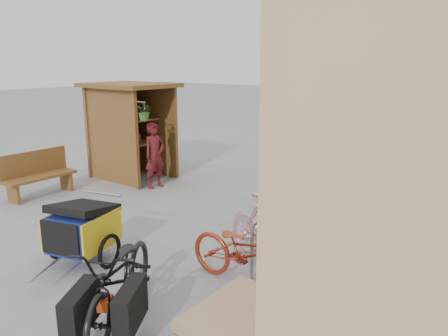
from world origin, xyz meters
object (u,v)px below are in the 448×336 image
Objects in this scene: bike_5 at (359,190)px; bike_6 at (357,182)px; bike_4 at (333,196)px; bike_0 at (248,253)px; bike_2 at (320,210)px; bike_1 at (270,232)px; bike_7 at (364,176)px; cargo_bike at (121,280)px; bench at (38,173)px; shopping_carts at (431,159)px; kiosk at (128,117)px; person_kiosk at (155,155)px; bike_3 at (322,206)px; child_trailer at (82,228)px; pallet_stack at (246,328)px.

bike_5 is 0.94× the size of bike_6.
bike_6 is (0.01, 1.19, -0.01)m from bike_4.
bike_2 reaches higher than bike_0.
bike_1 reaches higher than bike_7.
bench is at bearing 127.97° from cargo_bike.
bench is at bearing 85.54° from bike_0.
bike_7 is (-0.17, 4.71, 0.01)m from bike_0.
bike_1 reaches higher than cargo_bike.
bike_1 is at bearing -97.29° from shopping_carts.
kiosk is at bearing 93.75° from bike_7.
bike_5 is at bearing -72.84° from person_kiosk.
bike_1 is at bearing 170.27° from bike_3.
child_trailer is 1.79m from cargo_bike.
bike_3 is 0.87× the size of bike_4.
cargo_bike is 4.02m from bike_3.
bike_6 is (5.40, 1.51, -1.11)m from kiosk.
shopping_carts is 2.76m from bike_6.
person_kiosk is 4.68m from bike_1.
cargo_bike is at bearing 149.76° from bike_2.
bike_1 is at bearing -110.17° from person_kiosk.
person_kiosk reaches higher than bike_3.
bike_6 is at bearing 162.43° from bike_7.
shopping_carts reaches higher than child_trailer.
person_kiosk reaches higher than bike_6.
bike_7 is at bearing 19.21° from kiosk.
pallet_stack is 0.65× the size of bike_2.
bike_7 reaches higher than pallet_stack.
shopping_carts is at bearing -46.10° from person_kiosk.
person_kiosk is at bearing 79.51° from bike_3.
bike_2 reaches higher than bike_3.
shopping_carts is 1.24× the size of bike_0.
kiosk reaches higher than bike_6.
bench is 0.94× the size of bike_6.
kiosk is at bearing 78.74° from bench.
bike_7 is (-0.06, 4.00, -0.03)m from bike_1.
bike_5 is at bearing 97.02° from pallet_stack.
child_trailer is 2.53m from bike_0.
shopping_carts reaches higher than bike_4.
kiosk is 5.83m from bike_7.
bike_5 is (-0.58, -3.26, -0.13)m from shopping_carts.
bike_1 is at bearing 18.95° from child_trailer.
pallet_stack is 5.83m from bike_7.
bike_4 is (5.80, 2.61, -0.06)m from bench.
bike_0 reaches higher than bike_6.
bike_4 is at bearing 4.11° from bike_0.
kiosk reaches higher than bike_1.
bike_6 is at bearing 3.05° from bike_0.
bike_6 is (-0.87, 5.38, 0.23)m from pallet_stack.
bike_2 is 1.55m from bike_5.
cargo_bike reaches higher than bike_5.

